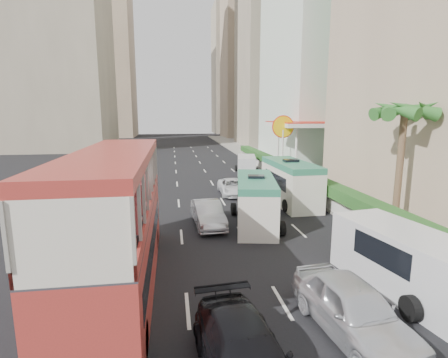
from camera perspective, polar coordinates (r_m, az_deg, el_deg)
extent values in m
plane|color=black|center=(14.57, 8.48, -15.26)|extent=(200.00, 200.00, 0.00)
cube|color=#AE312A|center=(13.23, -17.08, -6.56)|extent=(2.50, 11.00, 5.06)
imported|color=silver|center=(20.23, -2.63, -7.62)|extent=(1.78, 4.37, 1.41)
imported|color=silver|center=(11.77, 20.01, -22.63)|extent=(2.44, 4.94, 1.62)
imported|color=silver|center=(27.86, 1.42, -2.51)|extent=(2.01, 4.35, 1.21)
cube|color=silver|center=(20.18, 5.20, -3.66)|extent=(3.17, 6.45, 2.74)
cube|color=silver|center=(25.29, 10.74, -0.58)|extent=(2.43, 6.81, 3.00)
cube|color=silver|center=(14.44, 27.40, -11.77)|extent=(3.11, 5.90, 2.25)
cube|color=silver|center=(37.68, 3.68, 2.36)|extent=(2.70, 4.87, 1.84)
cube|color=#99968C|center=(40.17, 10.46, 1.52)|extent=(6.00, 120.00, 0.18)
cube|color=silver|center=(28.95, 12.25, -0.87)|extent=(0.30, 44.00, 1.00)
cube|color=#2D6626|center=(28.79, 12.32, 0.79)|extent=(1.10, 44.00, 0.70)
cylinder|color=brown|center=(20.48, 26.69, 1.20)|extent=(0.36, 0.36, 6.40)
cube|color=silver|center=(38.32, 12.98, 5.00)|extent=(6.50, 8.00, 5.50)
cube|color=tan|center=(76.17, 9.42, 24.69)|extent=(16.00, 16.00, 50.00)
cube|color=tan|center=(98.06, 4.23, 19.81)|extent=(14.00, 14.00, 44.00)
cube|color=tan|center=(119.16, 1.79, 17.22)|extent=(14.00, 14.00, 40.00)
cube|color=tan|center=(105.41, -19.33, 19.17)|extent=(16.00, 16.00, 46.00)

